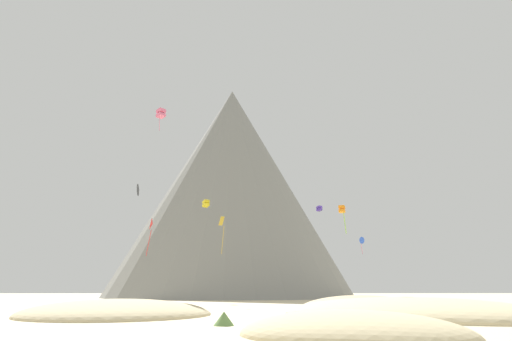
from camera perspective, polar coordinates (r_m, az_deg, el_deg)
ground_plane at (r=30.56m, az=10.13°, el=-19.67°), size 400.00×400.00×0.00m
dune_foreground_left at (r=25.08m, az=12.51°, el=-20.59°), size 15.84×14.80×2.81m
dune_foreground_right at (r=53.45m, az=13.65°, el=-17.46°), size 15.22×13.57×3.49m
dune_midground at (r=46.00m, az=-17.73°, el=-17.63°), size 18.50×20.13×3.04m
dune_back_low at (r=43.64m, az=19.51°, el=-17.65°), size 29.68×29.17×3.48m
bush_near_right at (r=56.15m, az=23.29°, el=-16.21°), size 2.49×2.49×0.69m
bush_mid_center at (r=31.94m, az=-4.23°, el=-18.79°), size 1.96×1.96×0.95m
bush_ridge_crest at (r=54.24m, az=17.18°, el=-16.97°), size 1.70×1.70×0.42m
bush_far_right at (r=47.86m, az=11.26°, el=-17.44°), size 3.05×3.05×0.78m
rock_massif at (r=135.01m, az=-3.51°, el=-2.54°), size 94.50×94.50×65.34m
kite_red_low at (r=63.14m, az=-13.52°, el=-6.86°), size 0.96×1.78×5.36m
kite_orange_low at (r=52.77m, az=11.21°, el=-5.07°), size 0.93×0.95×3.34m
kite_indigo_mid at (r=89.04m, az=8.30°, el=-4.95°), size 1.27×1.29×1.08m
kite_black_mid at (r=90.02m, az=-15.15°, el=-2.47°), size 1.50×2.56×2.54m
kite_yellow_mid at (r=91.49m, az=-6.58°, el=-4.32°), size 1.69×1.72×1.56m
kite_gold_low at (r=68.68m, az=-4.49°, el=-7.29°), size 0.98×0.73×5.94m
kite_blue_low at (r=91.98m, az=13.66°, el=-8.91°), size 1.41×1.01×3.50m
kite_rainbow_high at (r=87.02m, az=-12.36°, el=7.33°), size 2.02×2.02×4.40m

